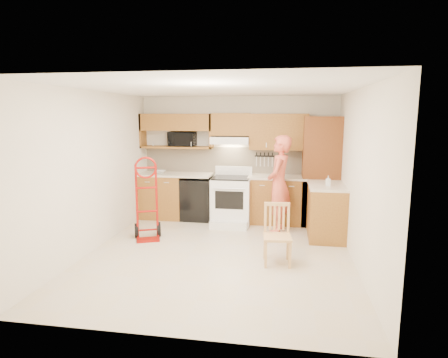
% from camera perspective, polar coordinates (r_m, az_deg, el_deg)
% --- Properties ---
extents(floor, '(4.00, 4.50, 0.02)m').
position_cam_1_polar(floor, '(5.97, -0.80, -11.37)').
color(floor, '#C6B694').
rests_on(floor, ground).
extents(ceiling, '(4.00, 4.50, 0.02)m').
position_cam_1_polar(ceiling, '(5.59, -0.86, 13.54)').
color(ceiling, white).
rests_on(ceiling, ground).
extents(wall_back, '(4.00, 0.02, 2.50)m').
position_cam_1_polar(wall_back, '(7.86, 2.10, 3.19)').
color(wall_back, '#EFE6CE').
rests_on(wall_back, ground).
extents(wall_front, '(4.00, 0.02, 2.50)m').
position_cam_1_polar(wall_front, '(3.49, -7.45, -5.03)').
color(wall_front, '#EFE6CE').
rests_on(wall_front, ground).
extents(wall_left, '(0.02, 4.50, 2.50)m').
position_cam_1_polar(wall_left, '(6.31, -19.09, 1.09)').
color(wall_left, '#EFE6CE').
rests_on(wall_left, ground).
extents(wall_right, '(0.02, 4.50, 2.50)m').
position_cam_1_polar(wall_right, '(5.65, 19.67, 0.11)').
color(wall_right, '#EFE6CE').
rests_on(wall_right, ground).
extents(backsplash, '(3.92, 0.03, 0.55)m').
position_cam_1_polar(backsplash, '(7.84, 2.07, 2.81)').
color(backsplash, beige).
rests_on(backsplash, wall_back).
extents(lower_cab_left, '(0.90, 0.60, 0.90)m').
position_cam_1_polar(lower_cab_left, '(8.03, -9.27, -2.57)').
color(lower_cab_left, '#986623').
rests_on(lower_cab_left, ground).
extents(dishwasher, '(0.60, 0.60, 0.85)m').
position_cam_1_polar(dishwasher, '(7.83, -4.05, -2.97)').
color(dishwasher, black).
rests_on(dishwasher, ground).
extents(lower_cab_right, '(1.14, 0.60, 0.90)m').
position_cam_1_polar(lower_cab_right, '(7.62, 7.97, -3.20)').
color(lower_cab_right, '#986623').
rests_on(lower_cab_right, ground).
extents(countertop_left, '(1.50, 0.63, 0.04)m').
position_cam_1_polar(countertop_left, '(7.86, -7.29, 0.69)').
color(countertop_left, beige).
rests_on(countertop_left, lower_cab_left).
extents(countertop_right, '(1.14, 0.63, 0.04)m').
position_cam_1_polar(countertop_right, '(7.53, 8.05, 0.29)').
color(countertop_right, beige).
rests_on(countertop_right, lower_cab_right).
extents(cab_return_right, '(0.60, 1.00, 0.90)m').
position_cam_1_polar(cab_return_right, '(6.88, 15.08, -4.84)').
color(cab_return_right, '#986623').
rests_on(cab_return_right, ground).
extents(countertop_return, '(0.63, 1.00, 0.04)m').
position_cam_1_polar(countertop_return, '(6.78, 15.25, -0.99)').
color(countertop_return, beige).
rests_on(countertop_return, cab_return_right).
extents(pantry_tall, '(0.70, 0.60, 2.10)m').
position_cam_1_polar(pantry_tall, '(7.54, 14.32, 1.10)').
color(pantry_tall, brown).
rests_on(pantry_tall, ground).
extents(upper_cab_left, '(1.50, 0.33, 0.34)m').
position_cam_1_polar(upper_cab_left, '(7.90, -7.17, 8.46)').
color(upper_cab_left, '#986623').
rests_on(upper_cab_left, wall_back).
extents(upper_shelf_mw, '(1.50, 0.33, 0.04)m').
position_cam_1_polar(upper_shelf_mw, '(7.92, -7.09, 4.77)').
color(upper_shelf_mw, '#986623').
rests_on(upper_shelf_mw, wall_back).
extents(upper_cab_center, '(0.76, 0.33, 0.44)m').
position_cam_1_polar(upper_cab_center, '(7.65, 1.06, 8.20)').
color(upper_cab_center, '#986623').
rests_on(upper_cab_center, wall_back).
extents(upper_cab_right, '(1.14, 0.33, 0.70)m').
position_cam_1_polar(upper_cab_right, '(7.58, 8.24, 7.03)').
color(upper_cab_right, '#986623').
rests_on(upper_cab_right, wall_back).
extents(range_hood, '(0.76, 0.46, 0.14)m').
position_cam_1_polar(range_hood, '(7.60, 0.98, 5.86)').
color(range_hood, white).
rests_on(range_hood, wall_back).
extents(knife_strip, '(0.40, 0.05, 0.29)m').
position_cam_1_polar(knife_strip, '(7.75, 6.09, 2.98)').
color(knife_strip, black).
rests_on(knife_strip, backsplash).
extents(microwave, '(0.54, 0.37, 0.30)m').
position_cam_1_polar(microwave, '(7.88, -6.28, 6.00)').
color(microwave, black).
rests_on(microwave, upper_shelf_mw).
extents(range, '(0.75, 0.98, 1.10)m').
position_cam_1_polar(range, '(7.40, 1.08, -2.69)').
color(range, white).
rests_on(range, ground).
extents(person, '(0.54, 0.72, 1.77)m').
position_cam_1_polar(person, '(6.95, 8.27, -0.79)').
color(person, '#DD5B43').
rests_on(person, ground).
extents(hand_truck, '(0.64, 0.62, 1.29)m').
position_cam_1_polar(hand_truck, '(6.64, -11.51, -3.48)').
color(hand_truck, '#9C1009').
rests_on(hand_truck, ground).
extents(dining_chair, '(0.43, 0.46, 0.87)m').
position_cam_1_polar(dining_chair, '(5.54, 8.02, -8.29)').
color(dining_chair, '#DAB976').
rests_on(dining_chair, ground).
extents(soap_bottle, '(0.08, 0.08, 0.17)m').
position_cam_1_polar(soap_bottle, '(6.66, 15.38, -0.25)').
color(soap_bottle, white).
rests_on(soap_bottle, countertop_return).
extents(bowl, '(0.26, 0.26, 0.05)m').
position_cam_1_polar(bowl, '(7.95, -9.62, 1.09)').
color(bowl, white).
rests_on(bowl, countertop_left).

